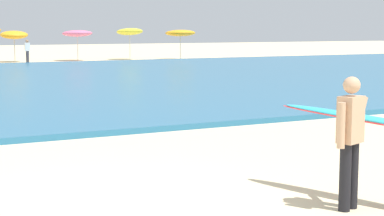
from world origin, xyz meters
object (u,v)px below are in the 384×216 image
Objects in this scene: beach_umbrella_5 at (14,35)px; beach_umbrella_8 at (180,33)px; beach_umbrella_6 at (77,33)px; beachgoer_near_row_left at (27,51)px; beach_umbrella_7 at (130,32)px; surfer_with_board at (360,129)px.

beach_umbrella_8 reaches higher than beach_umbrella_5.
beach_umbrella_8 reaches higher than beach_umbrella_6.
beach_umbrella_5 reaches higher than beachgoer_near_row_left.
beach_umbrella_7 reaches higher than beach_umbrella_8.
beach_umbrella_7 reaches higher than beach_umbrella_5.
beach_umbrella_5 is 8.33m from beach_umbrella_7.
beach_umbrella_8 is at bearing -24.55° from beach_umbrella_7.
beach_umbrella_8 is (7.32, -1.71, 0.01)m from beach_umbrella_6.
beach_umbrella_6 is at bearing 166.86° from beach_umbrella_8.
beach_umbrella_6 is at bearing 29.22° from beachgoer_near_row_left.
surfer_with_board is 1.22× the size of beach_umbrella_6.
beach_umbrella_7 is at bearing -2.00° from beach_umbrella_5.
beach_umbrella_7 is at bearing -2.29° from beach_umbrella_6.
beach_umbrella_6 is 1.41× the size of beachgoer_near_row_left.
beachgoer_near_row_left is at bearing -177.20° from beach_umbrella_8.
beach_umbrella_6 is 4.77m from beachgoer_near_row_left.
beach_umbrella_7 reaches higher than beachgoer_near_row_left.
beachgoer_near_row_left is (0.34, -2.40, -1.02)m from beach_umbrella_5.
beach_umbrella_6 reaches higher than beach_umbrella_5.
beachgoer_near_row_left is at bearing -150.78° from beach_umbrella_6.
beach_umbrella_8 is at bearing 2.80° from beachgoer_near_row_left.
beachgoer_near_row_left is at bearing -165.18° from beach_umbrella_7.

